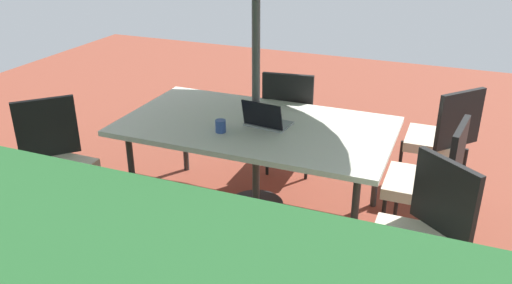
# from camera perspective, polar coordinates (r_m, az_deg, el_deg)

# --- Properties ---
(ground_plane) EXTENTS (10.00, 10.00, 0.02)m
(ground_plane) POSITION_cam_1_polar(r_m,az_deg,el_deg) (4.31, -0.00, -7.44)
(ground_plane) COLOR brown
(dining_table) EXTENTS (2.05, 1.14, 0.75)m
(dining_table) POSITION_cam_1_polar(r_m,az_deg,el_deg) (3.98, -0.00, 1.36)
(dining_table) COLOR silver
(dining_table) RESTS_ON ground_plane
(chair_northwest) EXTENTS (0.58, 0.58, 0.98)m
(chair_northwest) POSITION_cam_1_polar(r_m,az_deg,el_deg) (3.17, 17.52, -9.50)
(chair_northwest) COLOR beige
(chair_northwest) RESTS_ON ground_plane
(chair_southwest) EXTENTS (0.59, 0.58, 0.98)m
(chair_southwest) POSITION_cam_1_polar(r_m,az_deg,el_deg) (4.51, 19.56, 0.58)
(chair_southwest) COLOR beige
(chair_southwest) RESTS_ON ground_plane
(chair_west) EXTENTS (0.49, 0.48, 0.98)m
(chair_west) POSITION_cam_1_polar(r_m,az_deg,el_deg) (3.78, 18.39, -3.86)
(chair_west) COLOR beige
(chair_west) RESTS_ON ground_plane
(chair_south) EXTENTS (0.48, 0.49, 0.98)m
(chair_south) POSITION_cam_1_polar(r_m,az_deg,el_deg) (4.69, 3.73, 2.88)
(chair_south) COLOR beige
(chair_south) RESTS_ON ground_plane
(chair_northeast) EXTENTS (0.59, 0.59, 0.98)m
(chair_northeast) POSITION_cam_1_polar(r_m,az_deg,el_deg) (4.13, -21.26, -1.85)
(chair_northeast) COLOR beige
(chair_northeast) RESTS_ON ground_plane
(laptop) EXTENTS (0.35, 0.28, 0.21)m
(laptop) POSITION_cam_1_polar(r_m,az_deg,el_deg) (3.90, 1.14, 2.34)
(laptop) COLOR gray
(laptop) RESTS_ON dining_table
(cup) EXTENTS (0.08, 0.08, 0.09)m
(cup) POSITION_cam_1_polar(r_m,az_deg,el_deg) (3.81, -3.88, 1.74)
(cup) COLOR #334C99
(cup) RESTS_ON dining_table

